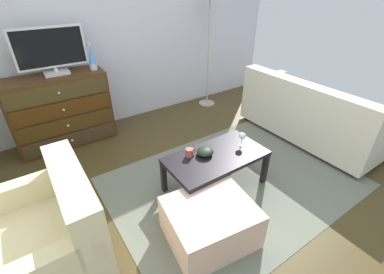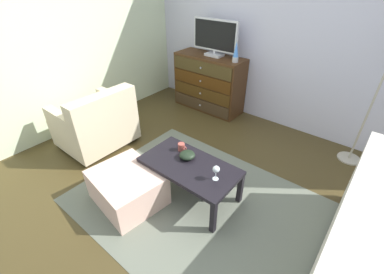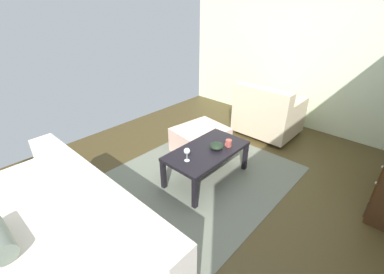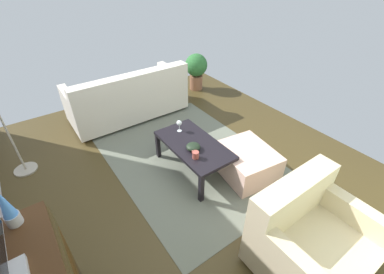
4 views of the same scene
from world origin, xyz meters
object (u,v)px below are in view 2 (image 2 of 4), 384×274
mug (182,147)px  armchair (97,124)px  dresser (209,83)px  ottoman (128,188)px  lava_lamp (236,52)px  couch_large (382,262)px  coffee_table (190,168)px  bowl_decorative (187,155)px  wine_glass (216,170)px  tv (215,37)px

mug → armchair: (-1.35, -0.20, -0.11)m
dresser → ottoman: (0.64, -2.33, -0.29)m
lava_lamp → mug: lava_lamp is taller
dresser → couch_large: (2.81, -1.75, -0.13)m
mug → ottoman: bearing=-108.8°
coffee_table → mug: 0.29m
lava_lamp → mug: size_ratio=2.89×
bowl_decorative → armchair: (-1.50, -0.13, -0.11)m
bowl_decorative → lava_lamp: bearing=106.2°
ottoman → coffee_table: bearing=47.6°
lava_lamp → wine_glass: size_ratio=2.10×
couch_large → lava_lamp: bearing=143.5°
ottoman → lava_lamp: bearing=93.7°
lava_lamp → mug: 1.81m
tv → lava_lamp: size_ratio=2.38×
tv → couch_large: bearing=-33.0°
dresser → mug: bearing=-63.3°
lava_lamp → coffee_table: bearing=-71.8°
dresser → lava_lamp: lava_lamp is taller
couch_large → wine_glass: bearing=-175.8°
mug → armchair: size_ratio=0.13×
coffee_table → ottoman: 0.68m
dresser → coffee_table: 2.14m
dresser → wine_glass: size_ratio=7.57×
coffee_table → bowl_decorative: size_ratio=6.09×
lava_lamp → ottoman: (0.15, -2.29, -0.90)m
wine_glass → bowl_decorative: wine_glass is taller
lava_lamp → armchair: size_ratio=0.37×
dresser → armchair: (-0.50, -1.90, -0.13)m
tv → lava_lamp: 0.46m
mug → bowl_decorative: 0.16m
couch_large → coffee_table: bearing=-176.9°
bowl_decorative → couch_large: 1.81m
tv → mug: 2.05m
coffee_table → bowl_decorative: bearing=141.4°
tv → couch_large: size_ratio=0.42×
coffee_table → wine_glass: wine_glass is taller
mug → wine_glass: bearing=-15.0°
dresser → bowl_decorative: dresser is taller
wine_glass → mug: (-0.56, 0.15, -0.07)m
wine_glass → tv: bearing=125.8°
lava_lamp → couch_large: (2.31, -1.71, -0.74)m
dresser → lava_lamp: bearing=-5.0°
coffee_table → armchair: size_ratio=1.14×
lava_lamp → dresser: bearing=175.0°
coffee_table → bowl_decorative: 0.14m
armchair → tv: bearing=73.7°
dresser → wine_glass: bearing=-52.6°
tv → coffee_table: 2.30m
coffee_table → bowl_decorative: (-0.09, 0.07, 0.09)m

